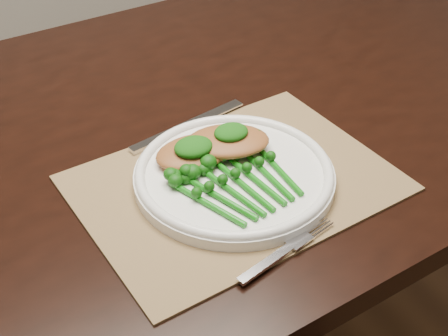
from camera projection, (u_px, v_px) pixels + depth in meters
name	position (u px, v px, depth m)	size (l,w,h in m)	color
dining_table	(180.00, 275.00, 1.26)	(1.68, 1.06, 0.75)	black
placemat	(235.00, 183.00, 0.90)	(0.44, 0.32, 0.00)	olive
dinner_plate	(234.00, 174.00, 0.89)	(0.29, 0.29, 0.03)	white
knife	(177.00, 130.00, 1.00)	(0.22, 0.07, 0.01)	silver
fork	(292.00, 245.00, 0.79)	(0.16, 0.06, 0.01)	silver
chicken_fillet_left	(195.00, 152.00, 0.91)	(0.12, 0.08, 0.02)	#9D5D2D
chicken_fillet_right	(228.00, 141.00, 0.92)	(0.12, 0.09, 0.02)	#9D5D2D
pesto_dollop_left	(193.00, 147.00, 0.89)	(0.06, 0.05, 0.02)	#0C4109
pesto_dollop_right	(231.00, 132.00, 0.91)	(0.05, 0.04, 0.02)	#0C4109
broccolini_bundle	(244.00, 185.00, 0.86)	(0.18, 0.19, 0.04)	#0E650D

